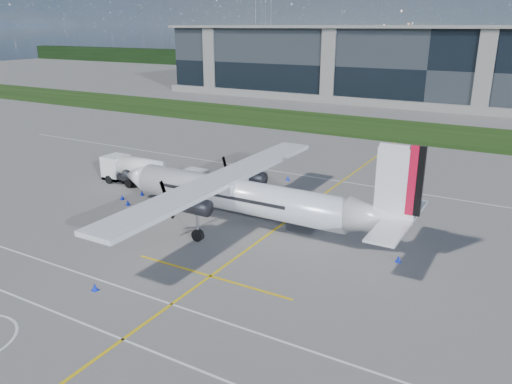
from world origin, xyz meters
TOP-DOWN VIEW (x-y plane):
  - ground at (0.00, 40.00)m, footprint 400.00×400.00m
  - grass_strip at (0.00, 48.00)m, footprint 400.00×18.00m
  - terminal_building at (0.00, 80.00)m, footprint 120.00×20.00m
  - tree_line at (0.00, 140.00)m, footprint 400.00×6.00m
  - pylon_west at (-80.00, 150.00)m, footprint 9.00×4.60m
  - yellow_taxiway_centerline at (3.00, 10.00)m, footprint 0.20×70.00m
  - white_lane_line at (0.00, -14.00)m, footprint 90.00×0.15m
  - turboprop_aircraft at (0.91, 2.39)m, footprint 26.55×27.54m
  - fuel_tanker_truck at (-15.58, 6.46)m, footprint 7.78×2.53m
  - baggage_tug at (-9.43, 8.97)m, footprint 2.99×1.79m
  - ground_crew_person at (-7.46, 7.32)m, footprint 0.75×0.87m
  - safety_cone_nose_stbd at (-12.12, 4.17)m, footprint 0.36×0.36m
  - safety_cone_nose_port at (-11.32, 1.42)m, footprint 0.36×0.36m
  - safety_cone_fwd at (-12.88, 2.32)m, footprint 0.36×0.36m
  - safety_cone_stbdwing at (-2.10, 15.59)m, footprint 0.36×0.36m
  - safety_cone_tail at (13.10, 2.20)m, footprint 0.36×0.36m
  - safety_cone_portwing at (-2.13, -11.09)m, footprint 0.36×0.36m

SIDE VIEW (x-z plane):
  - ground at x=0.00m, z-range 0.00..0.00m
  - yellow_taxiway_centerline at x=3.00m, z-range 0.00..0.01m
  - white_lane_line at x=0.00m, z-range 0.00..0.01m
  - grass_strip at x=0.00m, z-range 0.00..0.04m
  - safety_cone_nose_stbd at x=-12.12m, z-range 0.00..0.50m
  - safety_cone_nose_port at x=-11.32m, z-range 0.00..0.50m
  - safety_cone_fwd at x=-12.88m, z-range 0.00..0.50m
  - safety_cone_stbdwing at x=-2.10m, z-range 0.00..0.50m
  - safety_cone_tail at x=13.10m, z-range 0.00..0.50m
  - safety_cone_portwing at x=-2.13m, z-range 0.00..0.50m
  - ground_crew_person at x=-7.46m, z-range 0.00..1.78m
  - baggage_tug at x=-9.43m, z-range 0.00..1.79m
  - fuel_tanker_truck at x=-15.58m, z-range 0.00..2.92m
  - tree_line at x=0.00m, z-range 0.00..6.00m
  - turboprop_aircraft at x=0.91m, z-range 0.00..8.26m
  - terminal_building at x=0.00m, z-range 0.00..15.00m
  - pylon_west at x=-80.00m, z-range 0.00..30.00m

